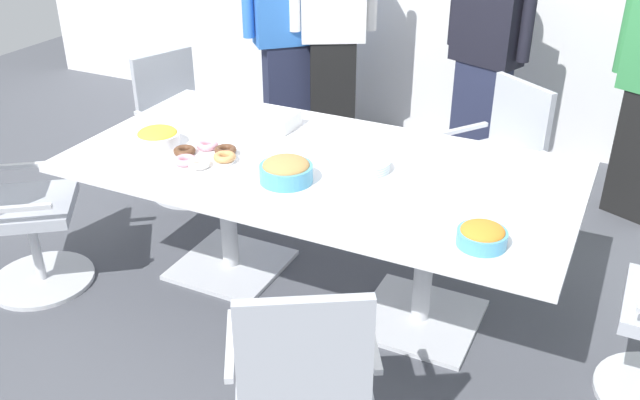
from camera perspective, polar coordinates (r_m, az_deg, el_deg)
name	(u,v)px	position (r m, az deg, el deg)	size (l,w,h in m)	color
ground_plane	(320,292)	(3.69, 0.00, -7.62)	(10.00, 10.00, 0.01)	#4C4F56
conference_table	(320,186)	(3.36, 0.00, 1.13)	(2.40, 1.20, 0.75)	silver
office_chair_1	(494,170)	(4.16, 14.10, 2.44)	(0.75, 0.75, 0.91)	silver
office_chair_2	(183,133)	(4.63, -11.22, 5.41)	(0.69, 0.69, 0.91)	silver
office_chair_3	(17,217)	(3.87, -23.63, -1.28)	(0.75, 0.75, 0.91)	silver
office_chair_4	(303,389)	(2.54, -1.44, -15.28)	(0.74, 0.74, 0.91)	silver
person_standing_0	(286,33)	(5.05, -2.84, 13.56)	(0.50, 0.47, 1.70)	#232842
person_standing_1	(333,28)	(4.97, 1.07, 13.96)	(0.57, 0.41, 1.79)	black
person_standing_2	(486,51)	(4.67, 13.53, 11.86)	(0.60, 0.36, 1.73)	#232842
snack_bowl_chips_yellow	(158,137)	(3.58, -13.21, 5.10)	(0.22, 0.22, 0.09)	white
snack_bowl_cookies	(286,170)	(3.12, -2.80, 2.48)	(0.24, 0.24, 0.11)	#4C9EC6
snack_bowl_chips_orange	(482,235)	(2.71, 13.20, -2.83)	(0.19, 0.19, 0.09)	#4C9EC6
donut_platter	(205,156)	(3.38, -9.48, 3.62)	(0.32, 0.31, 0.04)	white
plate_stack	(365,165)	(3.24, 3.75, 2.89)	(0.23, 0.23, 0.05)	white
napkin_pile	(277,120)	(3.71, -3.55, 6.56)	(0.20, 0.20, 0.08)	white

